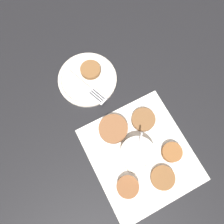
% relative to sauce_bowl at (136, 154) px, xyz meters
% --- Properties ---
extents(ground_plane, '(4.00, 4.00, 0.00)m').
position_rel_sauce_bowl_xyz_m(ground_plane, '(0.02, 0.03, -0.02)').
color(ground_plane, black).
extents(napkin, '(0.31, 0.29, 0.00)m').
position_rel_sauce_bowl_xyz_m(napkin, '(0.00, 0.01, -0.02)').
color(napkin, silver).
rests_on(napkin, ground_plane).
extents(sauce_bowl, '(0.11, 0.10, 0.08)m').
position_rel_sauce_bowl_xyz_m(sauce_bowl, '(0.00, 0.00, 0.00)').
color(sauce_bowl, silver).
rests_on(sauce_bowl, napkin).
extents(fritter_0, '(0.07, 0.07, 0.02)m').
position_rel_sauce_bowl_xyz_m(fritter_0, '(-0.08, 0.07, -0.01)').
color(fritter_0, brown).
rests_on(fritter_0, napkin).
extents(fritter_1, '(0.07, 0.07, 0.01)m').
position_rel_sauce_bowl_xyz_m(fritter_1, '(0.09, 0.03, -0.01)').
color(fritter_1, brown).
rests_on(fritter_1, napkin).
extents(fritter_2, '(0.06, 0.06, 0.02)m').
position_rel_sauce_bowl_xyz_m(fritter_2, '(0.06, -0.07, -0.01)').
color(fritter_2, brown).
rests_on(fritter_2, napkin).
extents(fritter_3, '(0.06, 0.06, 0.02)m').
position_rel_sauce_bowl_xyz_m(fritter_3, '(0.04, 0.09, -0.01)').
color(fritter_3, brown).
rests_on(fritter_3, napkin).
extents(fritter_4, '(0.09, 0.09, 0.02)m').
position_rel_sauce_bowl_xyz_m(fritter_4, '(-0.10, -0.02, -0.01)').
color(fritter_4, brown).
rests_on(fritter_4, napkin).
extents(serving_plate, '(0.19, 0.19, 0.02)m').
position_rel_sauce_bowl_xyz_m(serving_plate, '(-0.28, -0.01, -0.02)').
color(serving_plate, silver).
rests_on(serving_plate, ground_plane).
extents(fritter_on_plate, '(0.06, 0.06, 0.02)m').
position_rel_sauce_bowl_xyz_m(fritter_on_plate, '(-0.30, 0.01, -0.00)').
color(fritter_on_plate, brown).
rests_on(fritter_on_plate, serving_plate).
extents(fork, '(0.16, 0.07, 0.00)m').
position_rel_sauce_bowl_xyz_m(fork, '(-0.24, -0.03, -0.01)').
color(fork, silver).
rests_on(fork, serving_plate).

